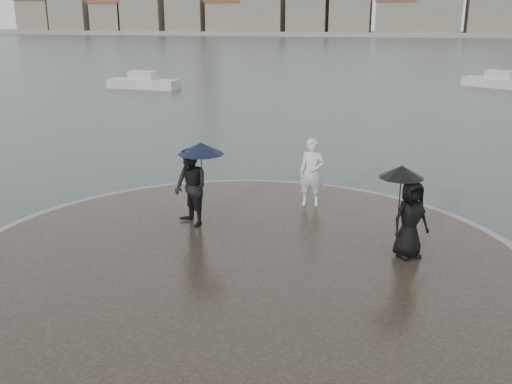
# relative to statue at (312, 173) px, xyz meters

# --- Properties ---
(ground) EXTENTS (400.00, 400.00, 0.00)m
(ground) POSITION_rel_statue_xyz_m (-0.86, -7.44, -1.27)
(ground) COLOR #2B3835
(ground) RESTS_ON ground
(kerb_ring) EXTENTS (12.50, 12.50, 0.32)m
(kerb_ring) POSITION_rel_statue_xyz_m (-0.86, -3.94, -1.11)
(kerb_ring) COLOR gray
(kerb_ring) RESTS_ON ground
(quay_tip) EXTENTS (11.90, 11.90, 0.36)m
(quay_tip) POSITION_rel_statue_xyz_m (-0.86, -3.94, -1.08)
(quay_tip) COLOR #2D261E
(quay_tip) RESTS_ON ground
(statue) EXTENTS (0.68, 0.47, 1.81)m
(statue) POSITION_rel_statue_xyz_m (0.00, 0.00, 0.00)
(statue) COLOR white
(statue) RESTS_ON quay_tip
(visitor_left) EXTENTS (1.39, 1.23, 2.04)m
(visitor_left) POSITION_rel_statue_xyz_m (-2.53, -2.19, 0.25)
(visitor_left) COLOR black
(visitor_left) RESTS_ON quay_tip
(visitor_right) EXTENTS (1.21, 1.02, 1.95)m
(visitor_right) POSITION_rel_statue_xyz_m (2.47, -2.90, 0.17)
(visitor_right) COLOR black
(visitor_right) RESTS_ON quay_tip
(far_skyline) EXTENTS (260.00, 20.00, 37.00)m
(far_skyline) POSITION_rel_statue_xyz_m (-7.15, 153.26, 4.34)
(far_skyline) COLOR gray
(far_skyline) RESTS_ON ground
(boats) EXTENTS (38.62, 10.45, 1.50)m
(boats) POSITION_rel_statue_xyz_m (3.25, 29.10, -0.89)
(boats) COLOR beige
(boats) RESTS_ON ground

